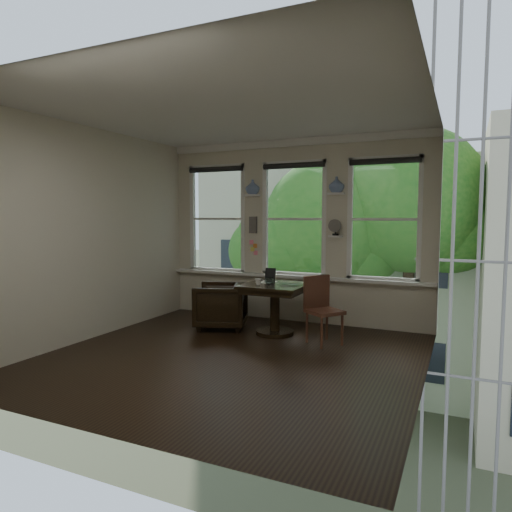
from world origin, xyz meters
The scene contains 25 objects.
ground centered at (0.00, 0.00, 0.00)m, with size 4.50×4.50×0.00m, color black.
ceiling centered at (0.00, 0.00, 3.00)m, with size 4.50×4.50×0.00m, color silver.
wall_back centered at (0.00, 2.25, 1.50)m, with size 4.50×4.50×0.00m, color beige.
wall_front centered at (0.00, -2.25, 1.50)m, with size 4.50×4.50×0.00m, color beige.
wall_left centered at (-2.25, 0.00, 1.50)m, with size 4.50×4.50×0.00m, color beige.
wall_right centered at (2.25, 0.00, 1.50)m, with size 4.50×4.50×0.00m, color beige.
window_left centered at (-1.45, 2.25, 1.70)m, with size 1.10×0.12×1.90m, color white, non-canonical shape.
window_center centered at (0.00, 2.25, 1.70)m, with size 1.10×0.12×1.90m, color white, non-canonical shape.
window_right centered at (1.45, 2.25, 1.70)m, with size 1.10×0.12×1.90m, color white, non-canonical shape.
shelf_left centered at (-0.72, 2.15, 2.10)m, with size 0.26×0.16×0.03m, color white.
shelf_right centered at (0.72, 2.15, 2.10)m, with size 0.26×0.16×0.03m, color white.
intercom centered at (-0.72, 2.18, 1.60)m, with size 0.14×0.06×0.28m, color #59544F.
sticky_notes centered at (-0.72, 2.19, 1.25)m, with size 0.16×0.01×0.24m, color pink, non-canonical shape.
desk_fan centered at (0.72, 2.13, 1.53)m, with size 0.20×0.20×0.24m, color #59544F, non-canonical shape.
vase_left centered at (-0.72, 2.15, 2.24)m, with size 0.24×0.24×0.25m, color silver.
vase_right centered at (0.72, 2.15, 2.24)m, with size 0.24×0.24×0.25m, color silver.
table centered at (0.06, 1.24, 0.38)m, with size 0.90×0.90×0.75m, color black, non-canonical shape.
armchair_left centered at (-0.85, 1.24, 0.35)m, with size 0.76×0.78×0.71m, color black.
cushion_red centered at (-0.85, 1.24, 0.45)m, with size 0.45×0.45×0.06m, color maroon.
side_chair_right centered at (0.88, 1.04, 0.46)m, with size 0.42×0.42×0.92m, color #4D261B, non-canonical shape.
laptop centered at (0.28, 1.20, 0.76)m, with size 0.29×0.19×0.02m, color black.
mug centered at (-0.14, 1.09, 0.80)m, with size 0.10×0.10×0.09m, color white.
drinking_glass centered at (0.01, 1.15, 0.80)m, with size 0.13×0.13×0.10m, color white.
tablet centered at (-0.06, 1.36, 0.86)m, with size 0.16×0.02×0.22m, color black.
papers centered at (-0.13, 1.38, 0.75)m, with size 0.22×0.30×0.00m, color silver.
Camera 1 is at (2.57, -4.92, 1.74)m, focal length 32.00 mm.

